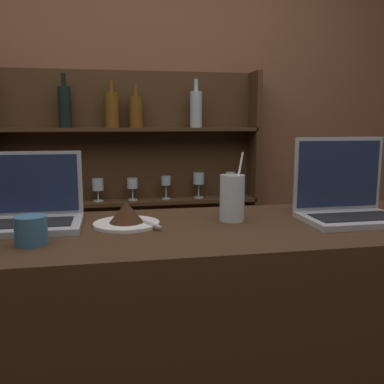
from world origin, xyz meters
TOP-DOWN VIEW (x-y plane):
  - back_wall at (0.00, 1.67)m, footprint 7.00×0.06m
  - back_shelf at (-0.05, 1.59)m, footprint 1.49×0.18m
  - laptop_near at (-0.43, 0.39)m, footprint 0.34×0.22m
  - laptop_far at (0.56, 0.29)m, footprint 0.31×0.21m
  - cake_plate at (-0.13, 0.34)m, footprint 0.20×0.20m
  - water_glass at (0.19, 0.34)m, footprint 0.08×0.08m
  - coffee_cup at (-0.38, 0.18)m, footprint 0.08×0.08m

SIDE VIEW (x-z plane):
  - back_shelf at x=-0.05m, z-range 0.06..1.73m
  - cake_plate at x=-0.13m, z-range 1.06..1.13m
  - coffee_cup at x=-0.38m, z-range 1.07..1.14m
  - laptop_near at x=-0.43m, z-range 1.01..1.23m
  - laptop_far at x=0.56m, z-range 1.00..1.26m
  - water_glass at x=0.19m, z-range 1.04..1.25m
  - back_wall at x=0.00m, z-range 0.00..2.70m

